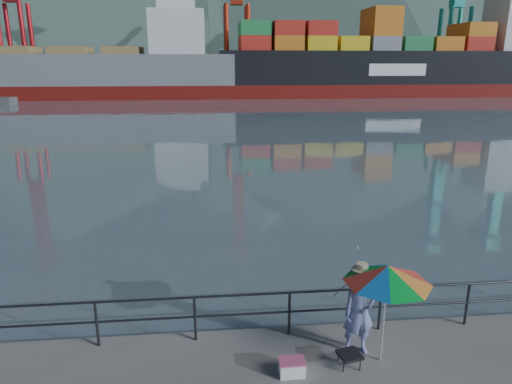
# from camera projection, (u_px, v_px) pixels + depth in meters

# --- Properties ---
(harbor_water) EXTENTS (500.00, 280.00, 0.00)m
(harbor_water) POSITION_uv_depth(u_px,v_px,m) (211.00, 83.00, 132.55)
(harbor_water) COLOR slate
(harbor_water) RESTS_ON ground
(far_dock) EXTENTS (200.00, 40.00, 0.40)m
(far_dock) POSITION_uv_depth(u_px,v_px,m) (258.00, 90.00, 98.12)
(far_dock) COLOR #514F4C
(far_dock) RESTS_ON ground
(guardrail) EXTENTS (22.00, 0.06, 1.03)m
(guardrail) POSITION_uv_depth(u_px,v_px,m) (243.00, 315.00, 9.63)
(guardrail) COLOR #2D3033
(guardrail) RESTS_ON ground
(port_cranes) EXTENTS (116.00, 28.00, 38.40)m
(port_cranes) POSITION_uv_depth(u_px,v_px,m) (372.00, 7.00, 87.17)
(port_cranes) COLOR red
(port_cranes) RESTS_ON ground
(container_stacks) EXTENTS (58.00, 5.40, 7.80)m
(container_stacks) POSITION_uv_depth(u_px,v_px,m) (363.00, 74.00, 99.48)
(container_stacks) COLOR red
(container_stacks) RESTS_ON ground
(fisherman) EXTENTS (0.69, 0.48, 1.80)m
(fisherman) POSITION_uv_depth(u_px,v_px,m) (359.00, 312.00, 9.04)
(fisherman) COLOR #243E9A
(fisherman) RESTS_ON ground
(beach_umbrella) EXTENTS (2.07, 2.07, 2.03)m
(beach_umbrella) POSITION_uv_depth(u_px,v_px,m) (388.00, 274.00, 8.51)
(beach_umbrella) COLOR white
(beach_umbrella) RESTS_ON ground
(folding_stool) EXTENTS (0.49, 0.49, 0.27)m
(folding_stool) POSITION_uv_depth(u_px,v_px,m) (349.00, 359.00, 8.81)
(folding_stool) COLOR black
(folding_stool) RESTS_ON ground
(cooler_bag) EXTENTS (0.48, 0.32, 0.27)m
(cooler_bag) POSITION_uv_depth(u_px,v_px,m) (292.00, 368.00, 8.57)
(cooler_bag) COLOR white
(cooler_bag) RESTS_ON ground
(fishing_rod) EXTENTS (0.28, 1.81, 1.29)m
(fishing_rod) POSITION_uv_depth(u_px,v_px,m) (337.00, 327.00, 10.13)
(fishing_rod) COLOR black
(fishing_rod) RESTS_ON ground
(bulk_carrier) EXTENTS (51.68, 8.94, 14.50)m
(bulk_carrier) POSITION_uv_depth(u_px,v_px,m) (92.00, 72.00, 76.68)
(bulk_carrier) COLOR #66110C
(bulk_carrier) RESTS_ON ground
(container_ship) EXTENTS (60.12, 10.02, 18.10)m
(container_ship) POSITION_uv_depth(u_px,v_px,m) (396.00, 62.00, 82.06)
(container_ship) COLOR #66110C
(container_ship) RESTS_ON ground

